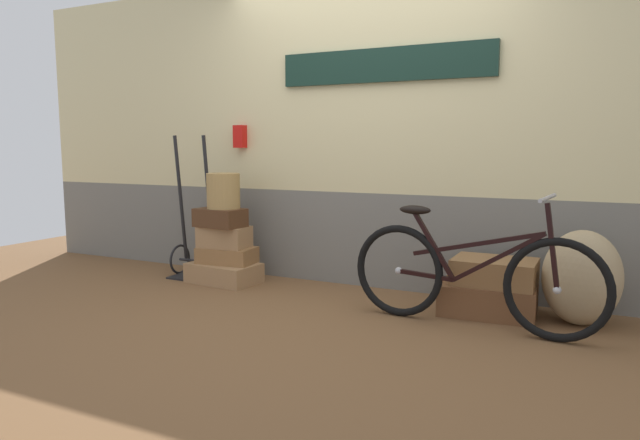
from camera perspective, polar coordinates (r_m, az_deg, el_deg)
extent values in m
cube|color=brown|center=(4.20, 0.65, -9.20)|extent=(9.10, 5.20, 0.06)
cube|color=slate|center=(4.87, 4.97, -1.84)|extent=(7.10, 0.20, 0.78)
cube|color=beige|center=(4.84, 5.14, 13.45)|extent=(7.10, 0.20, 1.80)
cube|color=#142D23|center=(4.69, 6.35, 15.05)|extent=(1.75, 0.04, 0.26)
cube|color=red|center=(5.25, -7.95, 8.20)|extent=(0.10, 0.08, 0.20)
cube|color=#9E754C|center=(5.04, -9.52, -5.18)|extent=(0.63, 0.43, 0.17)
cube|color=olive|center=(5.02, -9.21, -3.46)|extent=(0.50, 0.33, 0.14)
cube|color=#9E754C|center=(5.02, -9.46, -1.64)|extent=(0.43, 0.30, 0.18)
cube|color=#4C2D19|center=(4.97, -9.88, 0.23)|extent=(0.43, 0.30, 0.16)
cube|color=brown|center=(4.23, 16.37, -7.47)|extent=(0.66, 0.50, 0.22)
cube|color=olive|center=(4.16, 16.92, -4.93)|extent=(0.55, 0.39, 0.18)
cylinder|color=#A8844C|center=(4.96, -9.57, 2.87)|extent=(0.28, 0.28, 0.30)
torus|color=black|center=(5.43, -13.73, -3.80)|extent=(0.02, 0.27, 0.27)
torus|color=black|center=(5.20, -10.56, -4.20)|extent=(0.02, 0.27, 0.27)
cylinder|color=black|center=(5.32, -12.18, -3.99)|extent=(0.37, 0.02, 0.02)
cylinder|color=black|center=(5.33, -13.66, 2.11)|extent=(0.03, 0.14, 1.12)
cylinder|color=black|center=(5.14, -10.98, 2.00)|extent=(0.03, 0.14, 1.12)
cube|color=black|center=(5.26, -12.89, -5.58)|extent=(0.33, 0.22, 0.02)
ellipsoid|color=tan|center=(4.14, 24.54, -5.23)|extent=(0.49, 0.42, 0.63)
torus|color=black|center=(4.00, 7.80, -5.01)|extent=(0.64, 0.11, 0.63)
sphere|color=#B2B2B7|center=(4.00, 7.80, -5.01)|extent=(0.05, 0.05, 0.05)
torus|color=black|center=(3.72, 22.47, -6.44)|extent=(0.64, 0.11, 0.63)
sphere|color=#B2B2B7|center=(3.72, 22.47, -6.44)|extent=(0.05, 0.05, 0.05)
cube|color=black|center=(3.75, 17.20, -3.60)|extent=(0.57, 0.08, 0.37)
cube|color=black|center=(3.87, 11.25, -2.54)|extent=(0.30, 0.06, 0.44)
cube|color=black|center=(3.93, 10.41, -5.40)|extent=(0.39, 0.06, 0.04)
cube|color=black|center=(3.78, 15.21, -2.32)|extent=(0.84, 0.11, 0.23)
cube|color=black|center=(3.68, 22.05, -2.47)|extent=(0.11, 0.04, 0.52)
ellipsoid|color=black|center=(3.89, 9.41, 1.00)|extent=(0.23, 0.11, 0.06)
cylinder|color=#A5A5AD|center=(3.65, 21.66, 2.05)|extent=(0.07, 0.46, 0.02)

